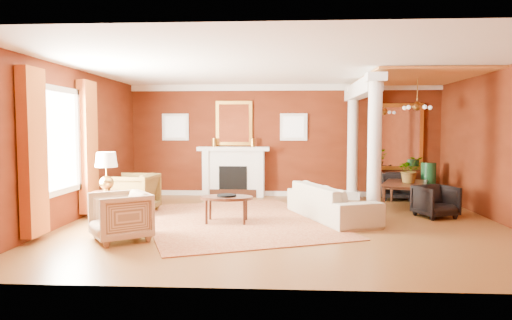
# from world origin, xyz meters

# --- Properties ---
(ground) EXTENTS (8.00, 8.00, 0.00)m
(ground) POSITION_xyz_m (0.00, 0.00, 0.00)
(ground) COLOR brown
(ground) RESTS_ON ground
(room_shell) EXTENTS (8.04, 7.04, 2.92)m
(room_shell) POSITION_xyz_m (0.00, 0.00, 2.02)
(room_shell) COLOR #61210D
(room_shell) RESTS_ON ground
(fireplace) EXTENTS (1.85, 0.42, 1.29)m
(fireplace) POSITION_xyz_m (-1.30, 3.32, 0.65)
(fireplace) COLOR white
(fireplace) RESTS_ON ground
(overmantel_mirror) EXTENTS (0.95, 0.07, 1.15)m
(overmantel_mirror) POSITION_xyz_m (-1.30, 3.45, 1.90)
(overmantel_mirror) COLOR gold
(overmantel_mirror) RESTS_ON fireplace
(flank_window_left) EXTENTS (0.70, 0.07, 0.70)m
(flank_window_left) POSITION_xyz_m (-2.85, 3.46, 1.80)
(flank_window_left) COLOR white
(flank_window_left) RESTS_ON room_shell
(flank_window_right) EXTENTS (0.70, 0.07, 0.70)m
(flank_window_right) POSITION_xyz_m (0.25, 3.46, 1.80)
(flank_window_right) COLOR white
(flank_window_right) RESTS_ON room_shell
(left_window) EXTENTS (0.21, 2.55, 2.60)m
(left_window) POSITION_xyz_m (-3.89, -0.60, 1.42)
(left_window) COLOR white
(left_window) RESTS_ON room_shell
(column_front) EXTENTS (0.36, 0.36, 2.80)m
(column_front) POSITION_xyz_m (1.70, 0.30, 1.43)
(column_front) COLOR white
(column_front) RESTS_ON ground
(column_back) EXTENTS (0.36, 0.36, 2.80)m
(column_back) POSITION_xyz_m (1.70, 3.00, 1.43)
(column_back) COLOR white
(column_back) RESTS_ON ground
(header_beam) EXTENTS (0.30, 3.20, 0.32)m
(header_beam) POSITION_xyz_m (1.70, 1.90, 2.62)
(header_beam) COLOR white
(header_beam) RESTS_ON column_front
(amber_ceiling) EXTENTS (2.30, 3.40, 0.04)m
(amber_ceiling) POSITION_xyz_m (2.85, 1.75, 2.87)
(amber_ceiling) COLOR #D6863F
(amber_ceiling) RESTS_ON room_shell
(dining_mirror) EXTENTS (1.30, 0.07, 1.70)m
(dining_mirror) POSITION_xyz_m (2.90, 3.45, 1.55)
(dining_mirror) COLOR gold
(dining_mirror) RESTS_ON room_shell
(chandelier) EXTENTS (0.60, 0.62, 0.75)m
(chandelier) POSITION_xyz_m (2.90, 1.80, 2.25)
(chandelier) COLOR #AE8436
(chandelier) RESTS_ON room_shell
(crown_trim) EXTENTS (8.00, 0.08, 0.16)m
(crown_trim) POSITION_xyz_m (0.00, 3.46, 2.82)
(crown_trim) COLOR white
(crown_trim) RESTS_ON room_shell
(base_trim) EXTENTS (8.00, 0.08, 0.12)m
(base_trim) POSITION_xyz_m (0.00, 3.46, 0.06)
(base_trim) COLOR white
(base_trim) RESTS_ON ground
(rug) EXTENTS (4.58, 5.20, 0.02)m
(rug) POSITION_xyz_m (-0.94, 0.18, 0.01)
(rug) COLOR maroon
(rug) RESTS_ON ground
(sofa) EXTENTS (1.49, 2.41, 0.91)m
(sofa) POSITION_xyz_m (0.92, 0.48, 0.45)
(sofa) COLOR beige
(sofa) RESTS_ON ground
(armchair_leopard) EXTENTS (0.92, 0.97, 0.92)m
(armchair_leopard) POSITION_xyz_m (-3.14, 0.82, 0.46)
(armchair_leopard) COLOR black
(armchair_leopard) RESTS_ON ground
(armchair_stripe) EXTENTS (1.10, 1.12, 0.85)m
(armchair_stripe) POSITION_xyz_m (-2.58, -1.45, 0.42)
(armchair_stripe) COLOR tan
(armchair_stripe) RESTS_ON ground
(coffee_table) EXTENTS (0.99, 0.99, 0.50)m
(coffee_table) POSITION_xyz_m (-1.07, -0.03, 0.45)
(coffee_table) COLOR black
(coffee_table) RESTS_ON ground
(coffee_book) EXTENTS (0.16, 0.09, 0.24)m
(coffee_book) POSITION_xyz_m (-1.13, -0.01, 0.62)
(coffee_book) COLOR black
(coffee_book) RESTS_ON coffee_table
(side_table) EXTENTS (0.54, 0.54, 1.34)m
(side_table) POSITION_xyz_m (-3.20, -0.41, 0.88)
(side_table) COLOR black
(side_table) RESTS_ON ground
(dining_table) EXTENTS (1.06, 1.69, 0.89)m
(dining_table) POSITION_xyz_m (2.72, 1.82, 0.44)
(dining_table) COLOR black
(dining_table) RESTS_ON ground
(dining_chair_near) EXTENTS (0.86, 0.84, 0.70)m
(dining_chair_near) POSITION_xyz_m (3.00, 0.74, 0.35)
(dining_chair_near) COLOR black
(dining_chair_near) RESTS_ON ground
(dining_chair_far) EXTENTS (0.82, 0.77, 0.79)m
(dining_chair_far) POSITION_xyz_m (2.77, 3.00, 0.39)
(dining_chair_far) COLOR black
(dining_chair_far) RESTS_ON ground
(green_urn) EXTENTS (0.40, 0.40, 0.95)m
(green_urn) POSITION_xyz_m (3.50, 2.80, 0.37)
(green_urn) COLOR #164422
(green_urn) RESTS_ON ground
(potted_plant) EXTENTS (0.54, 0.60, 0.46)m
(potted_plant) POSITION_xyz_m (2.77, 1.76, 1.12)
(potted_plant) COLOR #26591E
(potted_plant) RESTS_ON dining_table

